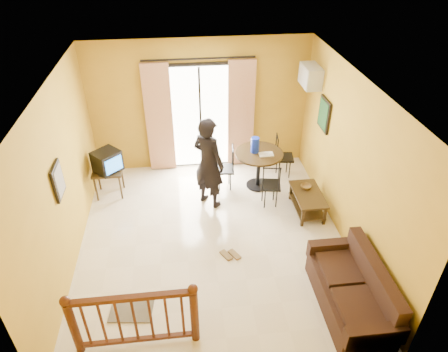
{
  "coord_description": "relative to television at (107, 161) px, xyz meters",
  "views": [
    {
      "loc": [
        -0.41,
        -5.16,
        4.79
      ],
      "look_at": [
        0.23,
        0.2,
        1.17
      ],
      "focal_mm": 32.0,
      "sensor_mm": 36.0,
      "label": 1
    }
  ],
  "objects": [
    {
      "name": "ground",
      "position": [
        1.87,
        -1.56,
        -0.77
      ],
      "size": [
        5.0,
        5.0,
        0.0
      ],
      "primitive_type": "plane",
      "color": "beige",
      "rests_on": "ground"
    },
    {
      "name": "room_shell",
      "position": [
        1.87,
        -1.56,
        0.93
      ],
      "size": [
        5.0,
        5.0,
        5.0
      ],
      "color": "white",
      "rests_on": "ground"
    },
    {
      "name": "balcony_door",
      "position": [
        1.87,
        0.87,
        0.41
      ],
      "size": [
        2.25,
        0.14,
        2.46
      ],
      "color": "black",
      "rests_on": "ground"
    },
    {
      "name": "tv_table",
      "position": [
        -0.03,
        0.0,
        -0.29
      ],
      "size": [
        0.56,
        0.47,
        0.56
      ],
      "color": "black",
      "rests_on": "ground"
    },
    {
      "name": "television",
      "position": [
        0.0,
        0.0,
        0.0
      ],
      "size": [
        0.62,
        0.62,
        0.42
      ],
      "rotation": [
        0.0,
        0.0,
        0.76
      ],
      "color": "black",
      "rests_on": "tv_table"
    },
    {
      "name": "picture_left",
      "position": [
        -0.35,
        -1.76,
        0.78
      ],
      "size": [
        0.05,
        0.42,
        0.52
      ],
      "color": "black",
      "rests_on": "room_shell"
    },
    {
      "name": "dining_table",
      "position": [
        2.95,
        -0.06,
        -0.14
      ],
      "size": [
        0.95,
        0.95,
        0.79
      ],
      "color": "black",
      "rests_on": "ground"
    },
    {
      "name": "water_jug",
      "position": [
        2.87,
        -0.02,
        0.18
      ],
      "size": [
        0.17,
        0.17,
        0.31
      ],
      "primitive_type": "cylinder",
      "color": "#1329B2",
      "rests_on": "dining_table"
    },
    {
      "name": "serving_tray",
      "position": [
        3.07,
        -0.16,
        0.03
      ],
      "size": [
        0.28,
        0.18,
        0.02
      ],
      "primitive_type": "cube",
      "rotation": [
        0.0,
        0.0,
        0.01
      ],
      "color": "beige",
      "rests_on": "dining_table"
    },
    {
      "name": "dining_chairs",
      "position": [
        2.96,
        -0.16,
        -0.77
      ],
      "size": [
        1.74,
        1.41,
        0.95
      ],
      "color": "black",
      "rests_on": "ground"
    },
    {
      "name": "air_conditioner",
      "position": [
        3.96,
        0.39,
        1.38
      ],
      "size": [
        0.31,
        0.6,
        0.4
      ],
      "color": "silver",
      "rests_on": "room_shell"
    },
    {
      "name": "botanical_print",
      "position": [
        4.08,
        -0.26,
        0.88
      ],
      "size": [
        0.05,
        0.5,
        0.6
      ],
      "color": "black",
      "rests_on": "room_shell"
    },
    {
      "name": "coffee_table",
      "position": [
        3.72,
        -0.99,
        -0.5
      ],
      "size": [
        0.51,
        0.92,
        0.41
      ],
      "color": "black",
      "rests_on": "ground"
    },
    {
      "name": "bowl",
      "position": [
        3.72,
        -0.82,
        -0.33
      ],
      "size": [
        0.25,
        0.25,
        0.06
      ],
      "primitive_type": "imported",
      "rotation": [
        0.0,
        0.0,
        -0.25
      ],
      "color": "brown",
      "rests_on": "coffee_table"
    },
    {
      "name": "sofa",
      "position": [
        3.72,
        -3.21,
        -0.47
      ],
      "size": [
        0.79,
        1.68,
        0.81
      ],
      "rotation": [
        0.0,
        0.0,
        -0.0
      ],
      "color": "black",
      "rests_on": "ground"
    },
    {
      "name": "standing_person",
      "position": [
        1.91,
        -0.51,
        0.13
      ],
      "size": [
        0.78,
        0.77,
        1.81
      ],
      "primitive_type": "imported",
      "rotation": [
        0.0,
        0.0,
        2.39
      ],
      "color": "black",
      "rests_on": "ground"
    },
    {
      "name": "stair_balustrade",
      "position": [
        0.72,
        -3.46,
        -0.21
      ],
      "size": [
        1.63,
        0.13,
        1.04
      ],
      "color": "#471E0F",
      "rests_on": "ground"
    },
    {
      "name": "doormat",
      "position": [
        0.58,
        -2.92,
        -0.76
      ],
      "size": [
        0.64,
        0.47,
        0.02
      ],
      "primitive_type": "cube",
      "rotation": [
        0.0,
        0.0,
        -0.12
      ],
      "color": "#5A5348",
      "rests_on": "ground"
    },
    {
      "name": "sandals",
      "position": [
        2.13,
        -2.0,
        -0.76
      ],
      "size": [
        0.35,
        0.27,
        0.03
      ],
      "color": "brown",
      "rests_on": "ground"
    }
  ]
}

